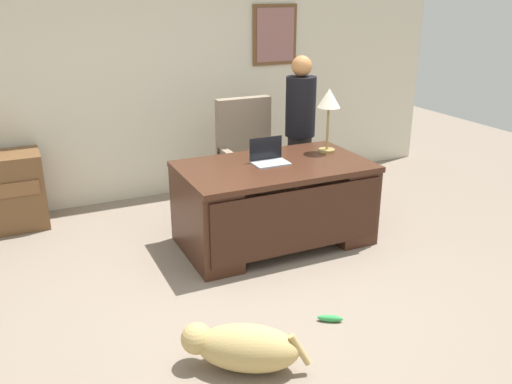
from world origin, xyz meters
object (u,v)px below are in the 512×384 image
dog_lying (242,347)px  desk_lamp (329,102)px  dog_toy_plush (330,318)px  armchair (250,163)px  person_standing (300,130)px  laptop (269,157)px  desk (275,201)px

dog_lying → desk_lamp: bearing=46.1°
desk_lamp → dog_toy_plush: size_ratio=3.34×
armchair → desk_lamp: desk_lamp is taller
dog_lying → dog_toy_plush: dog_lying is taller
person_standing → dog_toy_plush: (-0.93, -2.15, -0.81)m
dog_lying → laptop: (0.98, 1.63, 0.67)m
laptop → dog_toy_plush: 1.65m
laptop → desk_lamp: bearing=7.7°
person_standing → dog_lying: 2.99m
armchair → dog_lying: armchair is taller
person_standing → dog_lying: (-1.71, -2.35, -0.68)m
dog_toy_plush → desk_lamp: bearing=60.0°
desk_lamp → armchair: bearing=124.6°
person_standing → laptop: size_ratio=5.05×
dog_lying → desk_lamp: size_ratio=1.19×
desk → dog_toy_plush: size_ratio=9.36×
dog_toy_plush → armchair: bearing=80.4°
armchair → laptop: 0.89m
armchair → dog_lying: (-1.16, -2.44, -0.36)m
laptop → desk: bearing=-71.6°
person_standing → desk_lamp: size_ratio=2.64×
dog_lying → laptop: size_ratio=2.27×
desk_lamp → dog_toy_plush: 2.14m
person_standing → desk: bearing=-130.8°
armchair → dog_toy_plush: (-0.38, -2.24, -0.49)m
desk → person_standing: size_ratio=1.06×
armchair → laptop: size_ratio=3.70×
armchair → dog_toy_plush: size_ratio=6.47×
armchair → person_standing: 0.64m
armchair → desk_lamp: bearing=-55.4°
dog_lying → desk: bearing=56.8°
armchair → desk_lamp: 1.14m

